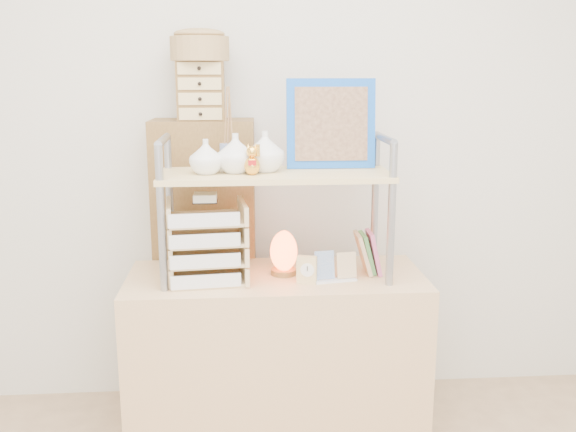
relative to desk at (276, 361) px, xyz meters
name	(u,v)px	position (x,y,z in m)	size (l,w,h in m)	color
room_shell	(293,16)	(0.00, -0.81, 1.32)	(3.42, 3.41, 2.61)	silver
desk	(276,361)	(0.00, 0.00, 0.00)	(1.20, 0.50, 0.75)	tan
cabinet	(206,267)	(-0.30, 0.37, 0.30)	(0.45, 0.24, 1.35)	brown
hutch	(271,165)	(-0.02, 0.01, 0.82)	(0.90, 0.34, 0.78)	gray
letter_tray	(207,246)	(-0.27, -0.04, 0.51)	(0.31, 0.30, 0.35)	#D0B37D
salt_lamp	(284,252)	(0.03, 0.01, 0.47)	(0.12, 0.11, 0.18)	brown
desk_clock	(307,270)	(0.11, -0.11, 0.43)	(0.08, 0.05, 0.11)	#DAB675
postcard_stand	(335,272)	(0.23, -0.09, 0.41)	(0.17, 0.08, 0.12)	white
drawer_chest	(201,91)	(-0.30, 0.35, 1.10)	(0.20, 0.16, 0.25)	brown
woven_basket	(200,49)	(-0.30, 0.35, 1.28)	(0.25, 0.25, 0.10)	olive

